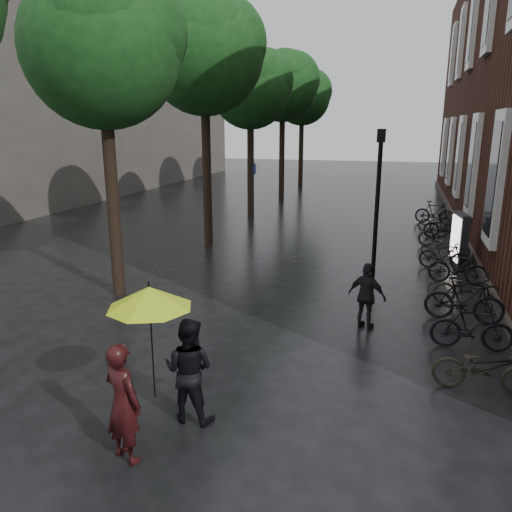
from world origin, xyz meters
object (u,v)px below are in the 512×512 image
at_px(person_burgundy, 123,402).
at_px(parked_bicycles, 450,254).
at_px(ad_lightbox, 459,240).
at_px(person_black, 189,370).
at_px(pedestrian_walking, 367,296).
at_px(lamp_post, 378,193).

height_order(person_burgundy, parked_bicycles, person_burgundy).
bearing_deg(ad_lightbox, person_black, -123.54).
bearing_deg(person_black, ad_lightbox, -113.19).
bearing_deg(pedestrian_walking, person_burgundy, 83.49).
relative_size(person_burgundy, ad_lightbox, 0.99).
xyz_separation_m(pedestrian_walking, ad_lightbox, (2.43, 5.95, 0.11)).
height_order(ad_lightbox, lamp_post, lamp_post).
height_order(pedestrian_walking, lamp_post, lamp_post).
xyz_separation_m(pedestrian_walking, parked_bicycles, (2.16, 5.59, -0.28)).
distance_m(person_black, ad_lightbox, 11.38).
height_order(person_burgundy, ad_lightbox, ad_lightbox).
bearing_deg(parked_bicycles, pedestrian_walking, -111.14).
xyz_separation_m(person_black, ad_lightbox, (4.76, 10.33, 0.04)).
bearing_deg(ad_lightbox, pedestrian_walking, -121.07).
height_order(pedestrian_walking, ad_lightbox, ad_lightbox).
relative_size(person_burgundy, person_black, 1.03).
xyz_separation_m(ad_lightbox, lamp_post, (-2.49, -2.62, 1.75)).
distance_m(person_black, parked_bicycles, 10.94).
distance_m(parked_bicycles, ad_lightbox, 0.60).
relative_size(person_burgundy, pedestrian_walking, 1.13).
distance_m(person_burgundy, person_black, 1.21).
xyz_separation_m(pedestrian_walking, lamp_post, (-0.05, 3.34, 1.86)).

